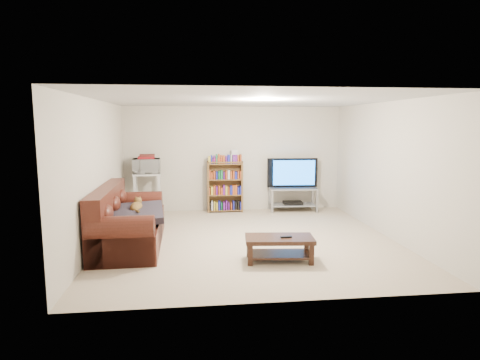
{
  "coord_description": "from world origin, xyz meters",
  "views": [
    {
      "loc": [
        -0.93,
        -6.74,
        2.01
      ],
      "look_at": [
        -0.1,
        0.4,
        1.0
      ],
      "focal_mm": 30.0,
      "sensor_mm": 36.0,
      "label": 1
    }
  ],
  "objects": [
    {
      "name": "remote",
      "position": [
        0.39,
        -1.19,
        0.37
      ],
      "size": [
        0.17,
        0.05,
        0.02
      ],
      "primitive_type": "cube",
      "rotation": [
        0.0,
        0.0,
        0.05
      ],
      "color": "black",
      "rests_on": "coffee_table"
    },
    {
      "name": "wall_right",
      "position": [
        2.5,
        0.0,
        1.2
      ],
      "size": [
        0.0,
        5.0,
        5.0
      ],
      "primitive_type": "plane",
      "rotation": [
        1.57,
        0.0,
        -1.57
      ],
      "color": "beige",
      "rests_on": "ground"
    },
    {
      "name": "game_boxes",
      "position": [
        -1.95,
        2.12,
        1.28
      ],
      "size": [
        0.36,
        0.32,
        0.05
      ],
      "primitive_type": "cube",
      "rotation": [
        0.0,
        0.0,
        0.05
      ],
      "color": "maroon",
      "rests_on": "microwave"
    },
    {
      "name": "coffee_table",
      "position": [
        0.31,
        -1.13,
        0.25
      ],
      "size": [
        1.04,
        0.59,
        0.36
      ],
      "rotation": [
        0.0,
        0.0,
        -0.1
      ],
      "color": "black",
      "rests_on": "floor"
    },
    {
      "name": "ceiling",
      "position": [
        0.0,
        0.0,
        2.4
      ],
      "size": [
        5.0,
        5.0,
        0.0
      ],
      "primitive_type": "plane",
      "rotation": [
        3.14,
        0.0,
        0.0
      ],
      "color": "white",
      "rests_on": "ground"
    },
    {
      "name": "cat",
      "position": [
        -1.9,
        -0.01,
        0.63
      ],
      "size": [
        0.27,
        0.63,
        0.19
      ],
      "primitive_type": null,
      "rotation": [
        0.0,
        0.0,
        0.02
      ],
      "color": "brown",
      "rests_on": "sofa"
    },
    {
      "name": "microwave",
      "position": [
        -1.95,
        2.12,
        1.1
      ],
      "size": [
        0.6,
        0.42,
        0.32
      ],
      "primitive_type": "imported",
      "rotation": [
        0.0,
        0.0,
        0.05
      ],
      "color": "silver",
      "rests_on": "microwave_stand"
    },
    {
      "name": "sofa",
      "position": [
        -2.08,
        -0.06,
        0.34
      ],
      "size": [
        1.04,
        2.32,
        0.98
      ],
      "rotation": [
        0.0,
        0.0,
        0.02
      ],
      "color": "#441A11",
      "rests_on": "floor"
    },
    {
      "name": "microwave_stand",
      "position": [
        -1.95,
        2.12,
        0.6
      ],
      "size": [
        0.61,
        0.46,
        0.94
      ],
      "rotation": [
        0.0,
        0.0,
        0.05
      ],
      "color": "silver",
      "rests_on": "floor"
    },
    {
      "name": "wall_left",
      "position": [
        -2.5,
        0.0,
        1.2
      ],
      "size": [
        0.0,
        5.0,
        5.0
      ],
      "primitive_type": "plane",
      "rotation": [
        1.57,
        0.0,
        1.57
      ],
      "color": "beige",
      "rests_on": "ground"
    },
    {
      "name": "wall_front",
      "position": [
        0.0,
        -2.5,
        1.2
      ],
      "size": [
        5.0,
        0.0,
        5.0
      ],
      "primitive_type": "plane",
      "rotation": [
        -1.57,
        0.0,
        0.0
      ],
      "color": "beige",
      "rests_on": "ground"
    },
    {
      "name": "wall_back",
      "position": [
        0.0,
        2.5,
        1.2
      ],
      "size": [
        5.0,
        0.0,
        5.0
      ],
      "primitive_type": "plane",
      "rotation": [
        1.57,
        0.0,
        0.0
      ],
      "color": "beige",
      "rests_on": "ground"
    },
    {
      "name": "shelf_clutter",
      "position": [
        -0.13,
        2.31,
        1.27
      ],
      "size": [
        0.59,
        0.18,
        0.28
      ],
      "rotation": [
        0.0,
        0.0,
        -0.02
      ],
      "color": "silver",
      "rests_on": "bookshelf"
    },
    {
      "name": "television",
      "position": [
        1.34,
        2.2,
        0.88
      ],
      "size": [
        1.18,
        0.22,
        0.68
      ],
      "primitive_type": "imported",
      "rotation": [
        0.0,
        0.0,
        3.09
      ],
      "color": "black",
      "rests_on": "tv_stand"
    },
    {
      "name": "dvd_player",
      "position": [
        1.34,
        2.2,
        0.19
      ],
      "size": [
        0.45,
        0.33,
        0.06
      ],
      "primitive_type": "cube",
      "rotation": [
        0.0,
        0.0,
        -0.05
      ],
      "color": "black",
      "rests_on": "tv_stand"
    },
    {
      "name": "bookshelf",
      "position": [
        -0.22,
        2.3,
        0.6
      ],
      "size": [
        0.81,
        0.26,
        1.17
      ],
      "rotation": [
        0.0,
        0.0,
        -0.02
      ],
      "color": "brown",
      "rests_on": "floor"
    },
    {
      "name": "blanket",
      "position": [
        -1.89,
        -0.22,
        0.57
      ],
      "size": [
        1.01,
        1.24,
        0.19
      ],
      "primitive_type": "cube",
      "rotation": [
        0.05,
        -0.04,
        0.1
      ],
      "color": "#29242D",
      "rests_on": "sofa"
    },
    {
      "name": "tv_stand",
      "position": [
        1.34,
        2.2,
        0.37
      ],
      "size": [
        1.11,
        0.55,
        0.54
      ],
      "rotation": [
        0.0,
        0.0,
        -0.05
      ],
      "color": "#999EA3",
      "rests_on": "floor"
    },
    {
      "name": "floor",
      "position": [
        0.0,
        0.0,
        0.0
      ],
      "size": [
        5.0,
        5.0,
        0.0
      ],
      "primitive_type": "plane",
      "color": "beige",
      "rests_on": "ground"
    }
  ]
}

